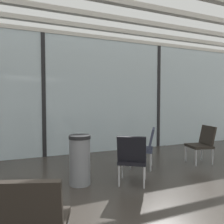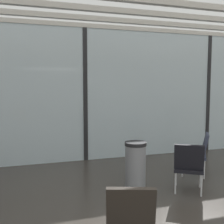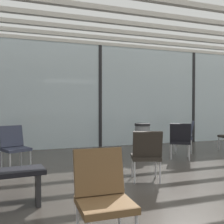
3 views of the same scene
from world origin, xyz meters
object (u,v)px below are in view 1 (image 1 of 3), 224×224
Objects in this scene: parked_airplane at (25,89)px; lounge_chair_4 at (202,142)px; lounge_chair_3 at (145,145)px; lounge_chair_5 at (132,157)px; lounge_chair_1 at (35,218)px; trash_bin at (80,160)px.

parked_airplane reaches higher than lounge_chair_4.
parked_airplane is 8.41m from lounge_chair_3.
lounge_chair_3 is at bearing -73.52° from parked_airplane.
parked_airplane is 15.94× the size of lounge_chair_4.
lounge_chair_3 is 1.00× the size of lounge_chair_5.
parked_airplane reaches higher than lounge_chair_1.
parked_airplane is 10.24m from lounge_chair_1.
lounge_chair_3 is 1.00× the size of lounge_chair_4.
trash_bin is (0.81, 1.82, -0.06)m from lounge_chair_1.
parked_airplane reaches higher than lounge_chair_3.
lounge_chair_3 is 1.01× the size of trash_bin.
lounge_chair_5 is 1.01× the size of trash_bin.
lounge_chair_3 is (2.35, 2.20, 0.00)m from lounge_chair_1.
lounge_chair_4 is at bearing 4.14° from trash_bin.
lounge_chair_3 and lounge_chair_4 have the same top height.
parked_airplane is 15.94× the size of lounge_chair_1.
trash_bin is (-2.98, -0.22, -0.06)m from lounge_chair_4.
parked_airplane is 8.49m from trash_bin.
lounge_chair_1 is 2.19m from lounge_chair_5.
lounge_chair_3 is 1.45m from lounge_chair_4.
lounge_chair_5 is at bearing -79.31° from parked_airplane.
lounge_chair_5 is (1.64, 1.46, 0.00)m from lounge_chair_1.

